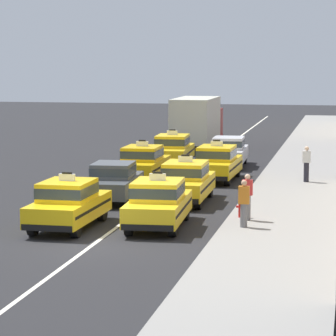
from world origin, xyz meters
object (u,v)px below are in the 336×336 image
Objects in this scene: taxi_left_third at (143,163)px; fire_hydrant at (241,206)px; taxi_left_fourth at (173,149)px; taxi_right_third at (217,162)px; sedan_right_fourth at (229,151)px; pedestrian_by_storefront at (244,203)px; sedan_left_second at (114,180)px; taxi_left_nearest at (68,203)px; pedestrian_mid_block at (247,197)px; taxi_right_nearest at (158,203)px; box_truck_left_fifth at (198,121)px; taxi_right_second at (186,181)px; pedestrian_near_crosswalk at (306,164)px.

taxi_left_third reaches higher than fire_hydrant.
taxi_left_fourth is at bearing 87.95° from taxi_left_third.
taxi_right_third is 1.05× the size of sedan_right_fourth.
taxi_right_third is at bearing 102.63° from pedestrian_by_storefront.
taxi_left_fourth is at bearing 89.65° from sedan_left_second.
taxi_left_third is 10.98m from fire_hydrant.
taxi_left_nearest is 6.24m from pedestrian_mid_block.
taxi_right_nearest is at bearing -60.37° from sedan_left_second.
box_truck_left_fifth is 1.52× the size of taxi_right_second.
pedestrian_near_crosswalk reaches higher than sedan_left_second.
taxi_right_third reaches higher than pedestrian_near_crosswalk.
box_truck_left_fifth is at bearing 96.56° from taxi_right_nearest.
taxi_left_nearest is 14.17m from pedestrian_near_crosswalk.
pedestrian_mid_block is at bearing -33.87° from sedan_left_second.
box_truck_left_fifth is 4.27× the size of pedestrian_mid_block.
taxi_left_fourth is at bearing 103.66° from taxi_right_second.
taxi_right_nearest reaches higher than sedan_right_fourth.
box_truck_left_fifth is 9.56× the size of fire_hydrant.
taxi_right_third is at bearing 75.34° from taxi_left_nearest.
box_truck_left_fifth is 26.21m from pedestrian_by_storefront.
taxi_right_second is (3.09, -5.70, 0.00)m from taxi_left_third.
sedan_left_second is at bearing -104.11° from sedan_right_fourth.
taxi_right_third is at bearing -88.03° from sedan_right_fourth.
pedestrian_near_crosswalk is at bearing 52.77° from taxi_right_second.
taxi_left_nearest and taxi_right_second have the same top height.
taxi_left_nearest is 1.00× the size of taxi_right_second.
taxi_left_fourth is 18.23m from pedestrian_by_storefront.
sedan_right_fourth is at bearing 80.29° from taxi_left_nearest.
taxi_right_second is at bearing -81.75° from box_truck_left_fifth.
fire_hydrant is at bearing -58.30° from taxi_left_third.
taxi_left_fourth is 8.30m from box_truck_left_fifth.
fire_hydrant is at bearing -76.73° from box_truck_left_fifth.
taxi_right_third is 2.86× the size of pedestrian_by_storefront.
taxi_right_nearest is at bearing -146.48° from fire_hydrant.
sedan_left_second is 0.96× the size of taxi_left_third.
sedan_left_second is at bearing -88.58° from taxi_left_third.
fire_hydrant is (-1.83, -9.57, -0.43)m from pedestrian_near_crosswalk.
fire_hydrant is (5.59, -23.70, -1.23)m from box_truck_left_fifth.
taxi_right_third is (3.18, -5.35, 0.00)m from taxi_left_fourth.
box_truck_left_fifth is 1.60× the size of sedan_right_fourth.
sedan_left_second is at bearing 148.51° from fire_hydrant.
pedestrian_near_crosswalk is at bearing -54.07° from sedan_right_fourth.
taxi_right_nearest is 1.07× the size of sedan_right_fourth.
pedestrian_by_storefront is at bearing -61.46° from taxi_left_third.
sedan_left_second is 5.90m from taxi_left_third.
box_truck_left_fifth is at bearing 103.00° from pedestrian_by_storefront.
sedan_right_fourth is at bearing 89.42° from taxi_right_second.
box_truck_left_fifth reaches higher than sedan_right_fourth.
pedestrian_by_storefront reaches higher than fire_hydrant.
taxi_left_nearest is at bearing -161.80° from pedestrian_mid_block.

